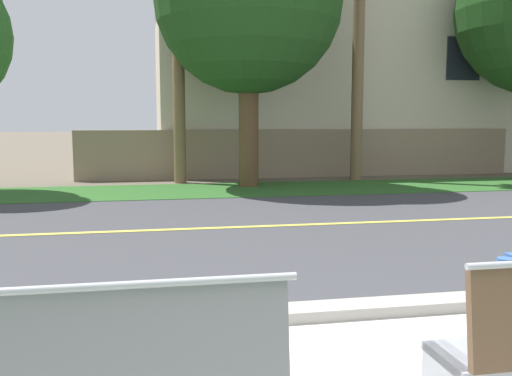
# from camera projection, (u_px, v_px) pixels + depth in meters

# --- Properties ---
(ground_plane) EXTENTS (140.00, 140.00, 0.00)m
(ground_plane) POSITION_uv_depth(u_px,v_px,m) (209.00, 213.00, 10.30)
(ground_plane) COLOR #665B4C
(curb_edge) EXTENTS (44.00, 0.30, 0.11)m
(curb_edge) POSITION_uv_depth(u_px,v_px,m) (281.00, 315.00, 4.78)
(curb_edge) COLOR #ADA89E
(curb_edge) RESTS_ON ground_plane
(street_asphalt) EXTENTS (52.00, 8.00, 0.01)m
(street_asphalt) POSITION_uv_depth(u_px,v_px,m) (220.00, 228.00, 8.83)
(street_asphalt) COLOR #424247
(street_asphalt) RESTS_ON ground_plane
(road_centre_line) EXTENTS (48.00, 0.14, 0.01)m
(road_centre_line) POSITION_uv_depth(u_px,v_px,m) (220.00, 228.00, 8.83)
(road_centre_line) COLOR #E0CC4C
(road_centre_line) RESTS_ON ground_plane
(far_verge_grass) EXTENTS (48.00, 2.80, 0.02)m
(far_verge_grass) POSITION_uv_depth(u_px,v_px,m) (195.00, 191.00, 13.43)
(far_verge_grass) COLOR #2D6026
(far_verge_grass) RESTS_ON ground_plane
(garden_wall) EXTENTS (13.00, 0.36, 1.40)m
(garden_wall) POSITION_uv_depth(u_px,v_px,m) (303.00, 153.00, 16.63)
(garden_wall) COLOR gray
(garden_wall) RESTS_ON ground_plane
(house_across_street) EXTENTS (13.65, 6.91, 7.03)m
(house_across_street) POSITION_uv_depth(u_px,v_px,m) (340.00, 66.00, 19.82)
(house_across_street) COLOR beige
(house_across_street) RESTS_ON ground_plane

